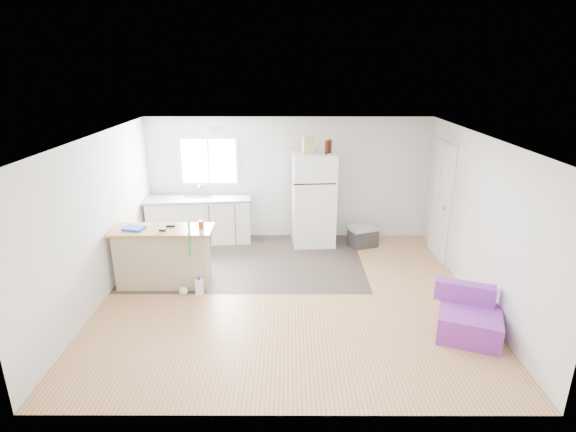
# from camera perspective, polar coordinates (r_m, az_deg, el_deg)

# --- Properties ---
(room) EXTENTS (5.51, 5.01, 2.41)m
(room) POSITION_cam_1_polar(r_m,az_deg,el_deg) (6.47, 0.05, -0.55)
(room) COLOR olive
(room) RESTS_ON ground
(vinyl_zone) EXTENTS (4.05, 2.50, 0.00)m
(vinyl_zone) POSITION_cam_1_polar(r_m,az_deg,el_deg) (8.11, -5.10, -5.63)
(vinyl_zone) COLOR #352C28
(vinyl_zone) RESTS_ON floor
(window) EXTENTS (1.18, 0.06, 0.98)m
(window) POSITION_cam_1_polar(r_m,az_deg,el_deg) (8.92, -10.01, 6.87)
(window) COLOR white
(window) RESTS_ON back_wall
(interior_door) EXTENTS (0.11, 0.92, 2.10)m
(interior_door) POSITION_cam_1_polar(r_m,az_deg,el_deg) (8.45, 18.87, 1.76)
(interior_door) COLOR white
(interior_door) RESTS_ON right_wall
(ceiling_fixture) EXTENTS (0.30, 0.30, 0.07)m
(ceiling_fixture) POSITION_cam_1_polar(r_m,az_deg,el_deg) (7.47, -9.35, 10.97)
(ceiling_fixture) COLOR white
(ceiling_fixture) RESTS_ON ceiling
(kitchen_cabinets) EXTENTS (2.07, 0.83, 1.18)m
(kitchen_cabinets) POSITION_cam_1_polar(r_m,az_deg,el_deg) (8.96, -11.16, -0.40)
(kitchen_cabinets) COLOR white
(kitchen_cabinets) RESTS_ON floor
(peninsula) EXTENTS (1.54, 0.60, 0.94)m
(peninsula) POSITION_cam_1_polar(r_m,az_deg,el_deg) (7.33, -15.55, -4.98)
(peninsula) COLOR #CAB891
(peninsula) RESTS_ON floor
(refrigerator) EXTENTS (0.85, 0.81, 1.79)m
(refrigerator) POSITION_cam_1_polar(r_m,az_deg,el_deg) (8.59, 3.24, 2.16)
(refrigerator) COLOR white
(refrigerator) RESTS_ON floor
(cooler) EXTENTS (0.62, 0.53, 0.41)m
(cooler) POSITION_cam_1_polar(r_m,az_deg,el_deg) (8.74, 9.48, -2.53)
(cooler) COLOR #2B2B2E
(cooler) RESTS_ON floor
(purple_seat) EXTENTS (0.96, 0.95, 0.62)m
(purple_seat) POSITION_cam_1_polar(r_m,az_deg,el_deg) (6.37, 21.93, -12.01)
(purple_seat) COLOR purple
(purple_seat) RESTS_ON floor
(cleaner_jug) EXTENTS (0.15, 0.12, 0.29)m
(cleaner_jug) POSITION_cam_1_polar(r_m,az_deg,el_deg) (7.05, -11.20, -8.76)
(cleaner_jug) COLOR white
(cleaner_jug) RESTS_ON floor
(mop) EXTENTS (0.25, 0.34, 1.21)m
(mop) POSITION_cam_1_polar(r_m,az_deg,el_deg) (7.05, -12.90, -7.90)
(mop) COLOR green
(mop) RESTS_ON floor
(red_cup) EXTENTS (0.09, 0.09, 0.12)m
(red_cup) POSITION_cam_1_polar(r_m,az_deg,el_deg) (7.01, -10.98, -1.07)
(red_cup) COLOR red
(red_cup) RESTS_ON peninsula
(blue_tray) EXTENTS (0.34, 0.28, 0.04)m
(blue_tray) POSITION_cam_1_polar(r_m,az_deg,el_deg) (7.24, -18.99, -1.49)
(blue_tray) COLOR blue
(blue_tray) RESTS_ON peninsula
(tool_a) EXTENTS (0.14, 0.06, 0.03)m
(tool_a) POSITION_cam_1_polar(r_m,az_deg,el_deg) (7.20, -14.68, -1.21)
(tool_a) COLOR black
(tool_a) RESTS_ON peninsula
(tool_b) EXTENTS (0.11, 0.06, 0.03)m
(tool_b) POSITION_cam_1_polar(r_m,az_deg,el_deg) (7.04, -15.65, -1.77)
(tool_b) COLOR black
(tool_b) RESTS_ON peninsula
(cardboard_box) EXTENTS (0.22, 0.16, 0.30)m
(cardboard_box) POSITION_cam_1_polar(r_m,az_deg,el_deg) (8.26, 2.56, 8.93)
(cardboard_box) COLOR tan
(cardboard_box) RESTS_ON refrigerator
(bottle_left) EXTENTS (0.09, 0.09, 0.25)m
(bottle_left) POSITION_cam_1_polar(r_m,az_deg,el_deg) (8.26, 4.95, 8.70)
(bottle_left) COLOR #351409
(bottle_left) RESTS_ON refrigerator
(bottle_right) EXTENTS (0.08, 0.08, 0.25)m
(bottle_right) POSITION_cam_1_polar(r_m,az_deg,el_deg) (8.37, 5.34, 8.82)
(bottle_right) COLOR #351409
(bottle_right) RESTS_ON refrigerator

